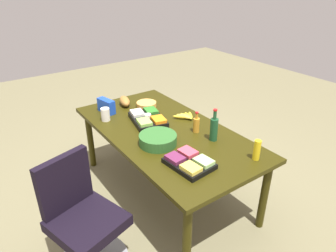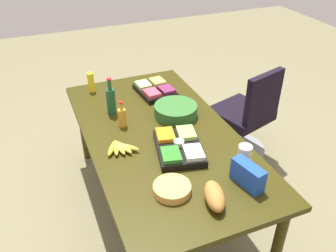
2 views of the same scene
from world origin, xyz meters
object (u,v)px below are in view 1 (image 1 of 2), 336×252
at_px(mayo_jar, 105,114).
at_px(dressing_bottle, 196,124).
at_px(veggie_tray, 148,119).
at_px(chip_bag_blue, 106,106).
at_px(chip_bowl, 146,104).
at_px(fruit_platter, 189,162).
at_px(wine_bottle, 214,128).
at_px(office_chair, 85,227).
at_px(bread_loaf, 125,101).
at_px(banana_bunch, 186,116).
at_px(salad_bowl, 158,139).
at_px(mustard_bottle, 257,150).
at_px(conference_table, 165,136).

bearing_deg(mayo_jar, dressing_bottle, -140.49).
distance_m(veggie_tray, chip_bag_blue, 0.52).
height_order(chip_bowl, fruit_platter, fruit_platter).
xyz_separation_m(wine_bottle, fruit_platter, (-0.20, 0.44, -0.09)).
height_order(office_chair, fruit_platter, office_chair).
bearing_deg(chip_bag_blue, wine_bottle, -154.58).
distance_m(office_chair, chip_bowl, 1.58).
height_order(chip_bowl, bread_loaf, bread_loaf).
bearing_deg(banana_bunch, dressing_bottle, 160.57).
distance_m(veggie_tray, bread_loaf, 0.52).
height_order(salad_bowl, chip_bag_blue, chip_bag_blue).
xyz_separation_m(veggie_tray, fruit_platter, (-0.86, 0.15, -0.00)).
height_order(office_chair, veggie_tray, office_chair).
xyz_separation_m(office_chair, fruit_platter, (-0.23, -0.83, 0.41)).
bearing_deg(fruit_platter, mustard_bottle, -115.46).
distance_m(salad_bowl, wine_bottle, 0.52).
distance_m(mayo_jar, bread_loaf, 0.42).
relative_size(office_chair, chip_bowl, 4.20).
relative_size(conference_table, veggie_tray, 4.25).
distance_m(fruit_platter, bread_loaf, 1.39).
bearing_deg(mustard_bottle, conference_table, 20.44).
xyz_separation_m(salad_bowl, mustard_bottle, (-0.67, -0.52, 0.04)).
xyz_separation_m(veggie_tray, bread_loaf, (0.52, -0.01, 0.01)).
distance_m(office_chair, wine_bottle, 1.36).
relative_size(wine_bottle, mayo_jar, 2.26).
height_order(conference_table, chip_bag_blue, chip_bag_blue).
xyz_separation_m(conference_table, wine_bottle, (-0.42, -0.25, 0.19)).
bearing_deg(mayo_jar, salad_bowl, -166.36).
relative_size(fruit_platter, bread_loaf, 1.60).
xyz_separation_m(conference_table, fruit_platter, (-0.61, 0.19, 0.10)).
bearing_deg(wine_bottle, veggie_tray, 23.74).
bearing_deg(mayo_jar, chip_bowl, -82.51).
bearing_deg(mayo_jar, conference_table, -144.34).
relative_size(salad_bowl, banana_bunch, 1.44).
relative_size(dressing_bottle, chip_bag_blue, 0.95).
bearing_deg(bread_loaf, chip_bowl, -132.26).
distance_m(veggie_tray, mayo_jar, 0.44).
bearing_deg(wine_bottle, banana_bunch, -8.68).
relative_size(dressing_bottle, mustard_bottle, 1.19).
xyz_separation_m(conference_table, salad_bowl, (-0.19, 0.21, 0.12)).
relative_size(salad_bowl, wine_bottle, 1.10).
bearing_deg(conference_table, banana_bunch, -74.72).
relative_size(dressing_bottle, veggie_tray, 0.44).
xyz_separation_m(dressing_bottle, bread_loaf, (0.97, 0.26, -0.03)).
distance_m(conference_table, chip_bag_blue, 0.78).
xyz_separation_m(office_chair, mustard_bottle, (-0.47, -1.34, 0.46)).
bearing_deg(chip_bowl, veggie_tray, 150.50).
distance_m(office_chair, veggie_tray, 1.23).
relative_size(chip_bowl, fruit_platter, 0.59).
distance_m(office_chair, fruit_platter, 0.95).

